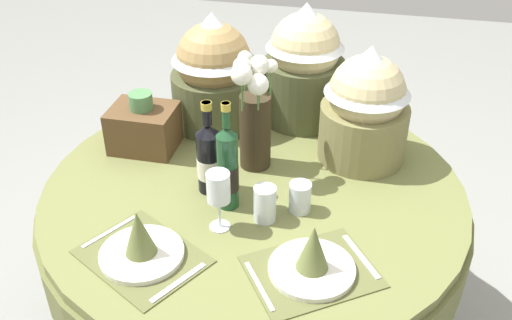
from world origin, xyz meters
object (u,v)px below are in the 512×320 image
Objects in this scene: dining_table at (254,216)px; woven_basket_side_left at (144,127)px; wine_glass_left at (218,189)px; gift_tub_back_left at (214,68)px; place_setting_right at (312,259)px; wine_bottle_right at (209,158)px; gift_tub_back_centre at (304,60)px; tumbler_near_left at (300,197)px; flower_vase at (254,115)px; gift_tub_back_right at (366,102)px; place_setting_left at (140,244)px; tumbler_near_right at (265,204)px; wine_bottle_left at (228,168)px.

woven_basket_side_left is at bearing 160.87° from dining_table.
dining_table is at bearing 77.01° from wine_glass_left.
gift_tub_back_left reaches higher than woven_basket_side_left.
wine_bottle_right reaches higher than place_setting_right.
gift_tub_back_centre is (-0.16, 0.85, 0.20)m from place_setting_right.
tumbler_near_left is 0.66m from woven_basket_side_left.
woven_basket_side_left is at bearing 173.92° from flower_vase.
wine_glass_left is 0.42× the size of gift_tub_back_centre.
place_setting_right is 1.02× the size of gift_tub_back_right.
place_setting_right is at bearing -74.02° from tumbler_near_left.
place_setting_right is 2.19× the size of wine_glass_left.
wine_glass_left is 1.99× the size of tumbler_near_left.
place_setting_left is at bearing -142.25° from tumbler_near_left.
flower_vase is 0.40m from gift_tub_back_centre.
gift_tub_back_left reaches higher than tumbler_near_right.
place_setting_right is 1.33× the size of wine_bottle_right.
gift_tub_back_left is at bearing -161.44° from gift_tub_back_centre.
gift_tub_back_left is 0.34m from gift_tub_back_centre.
wine_bottle_right is at bearing -160.32° from dining_table.
gift_tub_back_left is 1.05× the size of gift_tub_back_right.
woven_basket_side_left is at bearing 146.62° from wine_bottle_right.
flower_vase is 0.32m from tumbler_near_right.
flower_vase is 0.24m from wine_bottle_left.
wine_bottle_right reaches higher than wine_glass_left.
woven_basket_side_left is (-0.38, 0.27, -0.06)m from wine_bottle_left.
wine_glass_left is 0.55m from woven_basket_side_left.
gift_tub_back_right is 0.79m from woven_basket_side_left.
wine_bottle_left is 0.87× the size of gift_tub_back_right.
wine_bottle_right is (0.10, 0.36, 0.08)m from place_setting_left.
tumbler_near_right is (0.12, 0.07, -0.08)m from wine_glass_left.
gift_tub_back_centre is at bearing 136.51° from gift_tub_back_right.
gift_tub_back_centre is 1.11× the size of gift_tub_back_right.
tumbler_near_left is 0.63m from gift_tub_back_centre.
place_setting_left reaches higher than dining_table.
flower_vase is 0.44m from woven_basket_side_left.
woven_basket_side_left is at bearing 144.90° from wine_bottle_left.
wine_bottle_left reaches higher than place_setting_right.
flower_vase is 0.34m from wine_glass_left.
flower_vase reaches higher than dining_table.
woven_basket_side_left is at bearing 110.32° from place_setting_left.
wine_glass_left is 0.46× the size of gift_tub_back_right.
gift_tub_back_right reaches higher than tumbler_near_left.
wine_bottle_right is 1.40× the size of woven_basket_side_left.
wine_bottle_right is 0.20m from wine_glass_left.
gift_tub_back_centre is at bearing 18.56° from gift_tub_back_left.
place_setting_left is 0.48m from place_setting_right.
woven_basket_side_left is (-0.39, 0.38, -0.06)m from wine_glass_left.
woven_basket_side_left is (-0.42, 0.04, -0.12)m from flower_vase.
gift_tub_back_right is at bearing 51.80° from wine_glass_left.
gift_tub_back_left is at bearing 130.34° from tumbler_near_left.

